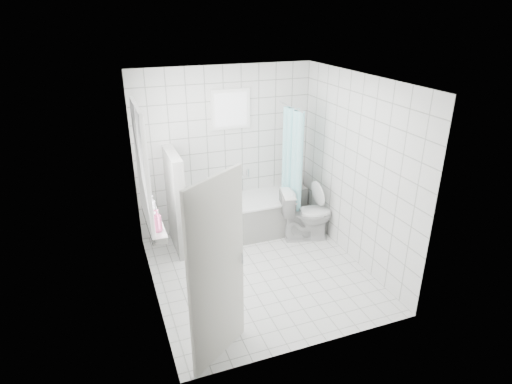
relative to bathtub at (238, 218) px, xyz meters
name	(u,v)px	position (x,y,z in m)	size (l,w,h in m)	color
ground	(259,272)	(-0.07, -1.12, -0.29)	(3.00, 3.00, 0.00)	white
ceiling	(260,79)	(-0.07, -1.12, 2.31)	(3.00, 3.00, 0.00)	white
wall_back	(225,151)	(-0.07, 0.38, 1.01)	(2.80, 0.02, 2.60)	white
wall_front	(316,241)	(-0.07, -2.62, 1.01)	(2.80, 0.02, 2.60)	white
wall_left	(146,201)	(-1.47, -1.12, 1.01)	(0.02, 3.00, 2.60)	white
wall_right	(355,171)	(1.33, -1.12, 1.01)	(0.02, 3.00, 2.60)	white
window_left	(144,168)	(-1.43, -0.82, 1.31)	(0.01, 0.90, 1.40)	white
window_back	(231,109)	(0.03, 0.33, 1.66)	(0.50, 0.01, 0.50)	white
window_sill	(154,223)	(-1.38, -0.82, 0.57)	(0.18, 1.02, 0.08)	white
door	(217,273)	(-0.99, -2.37, 0.71)	(0.04, 0.80, 2.00)	silver
bathtub	(238,218)	(0.00, 0.00, 0.00)	(1.80, 0.77, 0.58)	white
partition_wall	(176,202)	(-0.97, -0.05, 0.46)	(0.15, 0.85, 1.50)	white
tiled_ledge	(294,202)	(1.09, 0.25, -0.02)	(0.40, 0.24, 0.55)	white
toilet	(306,214)	(0.96, -0.47, 0.11)	(0.45, 0.79, 0.81)	white
curtain_rod	(291,107)	(0.84, -0.02, 1.71)	(0.02, 0.02, 0.80)	silver
shower_curtain	(292,167)	(0.84, -0.16, 0.81)	(0.14, 0.48, 1.78)	#51EBEF
tub_faucet	(237,177)	(0.10, 0.33, 0.56)	(0.18, 0.06, 0.06)	silver
sill_bottles	(154,212)	(-1.37, -0.85, 0.73)	(0.17, 0.75, 0.28)	pink
ledge_bottles	(295,182)	(1.09, 0.23, 0.38)	(0.17, 0.16, 0.26)	#FFA51A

